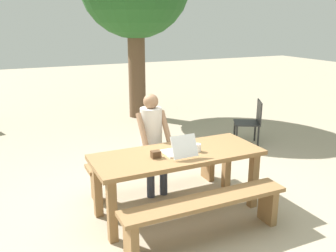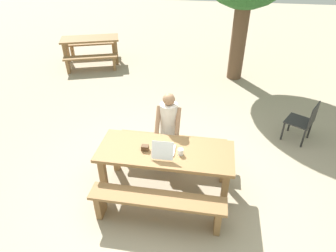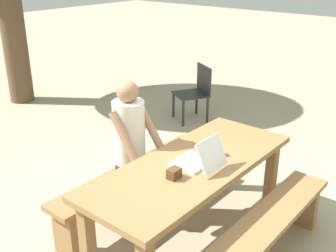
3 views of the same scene
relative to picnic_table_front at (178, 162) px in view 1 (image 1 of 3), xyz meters
name	(u,v)px [view 1 (image 1 of 3)]	position (x,y,z in m)	size (l,w,h in m)	color
ground_plane	(177,211)	(0.00, 0.00, -0.63)	(30.00, 30.00, 0.00)	tan
picnic_table_front	(178,162)	(0.00, 0.00, 0.00)	(1.95, 0.77, 0.73)	olive
bench_near	(206,209)	(0.00, -0.65, -0.28)	(1.81, 0.30, 0.46)	olive
bench_far	(156,165)	(0.00, 0.65, -0.28)	(1.81, 0.30, 0.46)	olive
laptop	(180,150)	(-0.01, -0.08, 0.17)	(0.30, 0.37, 0.25)	white
small_pouch	(156,154)	(-0.29, -0.04, 0.15)	(0.10, 0.08, 0.08)	#4C331E
coffee_mug	(197,148)	(0.22, -0.06, 0.15)	(0.08, 0.08, 0.09)	white
person_seated	(152,137)	(-0.06, 0.61, 0.13)	(0.39, 0.40, 1.30)	#333847
plastic_chair	(251,121)	(2.30, 1.64, -0.19)	(0.60, 0.60, 0.81)	#262626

